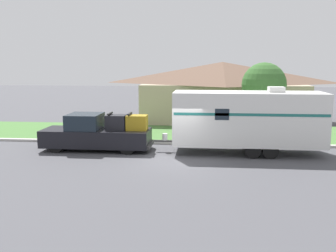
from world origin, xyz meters
The scene contains 8 objects.
ground_plane centered at (0.00, 0.00, 0.00)m, with size 120.00×120.00×0.00m, color #47474C.
curb_strip centered at (0.00, 3.75, 0.07)m, with size 80.00×0.30×0.14m.
lawn_strip centered at (0.00, 7.40, 0.01)m, with size 80.00×7.00×0.03m.
house_across_street centered at (2.79, 14.02, 2.51)m, with size 13.91×8.26×4.84m.
pickup_truck centered at (-4.48, 1.89, 0.92)m, with size 5.99×2.03×2.08m.
travel_trailer centered at (3.61, 1.89, 1.88)m, with size 8.84×2.47×3.54m.
mailbox centered at (0.52, 4.32, 0.95)m, with size 0.48×0.20×1.24m.
tree_in_yard centered at (5.13, 6.82, 3.36)m, with size 2.84×2.84×4.79m.
Camera 1 is at (1.33, -17.80, 4.73)m, focal length 40.00 mm.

